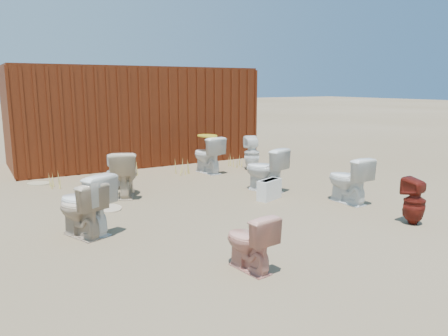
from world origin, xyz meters
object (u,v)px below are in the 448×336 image
toilet_back_a (115,172)px  loose_tank (269,190)px  toilet_front_maroon (414,201)px  toilet_back_beige_right (125,174)px  toilet_back_e (252,153)px  toilet_front_pink (249,241)px  toilet_front_e (348,180)px  toilet_back_beige_left (80,209)px  toilet_back_yellowlid (207,155)px  toilet_front_a (85,204)px  toilet_front_c (265,170)px  shipping_container (134,115)px

toilet_back_a → loose_tank: toilet_back_a is taller
toilet_front_maroon → loose_tank: bearing=-70.9°
toilet_back_beige_right → toilet_back_e: 3.46m
toilet_front_pink → toilet_back_e: (3.20, 4.67, 0.08)m
toilet_front_e → toilet_back_beige_left: 4.31m
toilet_front_e → toilet_back_beige_right: bearing=-38.0°
toilet_back_yellowlid → toilet_back_e: (1.07, -0.20, -0.02)m
toilet_front_a → toilet_front_c: toilet_front_a is taller
toilet_front_a → toilet_back_a: 2.56m
toilet_front_a → toilet_back_beige_right: bearing=-149.9°
toilet_front_maroon → toilet_back_beige_right: bearing=-54.8°
shipping_container → toilet_back_e: size_ratio=7.57×
toilet_front_pink → toilet_back_e: size_ratio=0.81×
toilet_front_e → toilet_back_beige_left: toilet_front_e is taller
toilet_front_maroon → toilet_back_yellowlid: bearing=-85.4°
toilet_front_pink → toilet_front_maroon: (2.91, 0.11, 0.02)m
toilet_back_beige_left → loose_tank: size_ratio=1.50×
toilet_front_a → toilet_front_c: 3.55m
shipping_container → toilet_front_e: (1.67, -5.89, -0.80)m
toilet_front_pink → toilet_back_beige_left: size_ratio=0.86×
toilet_front_a → toilet_back_beige_right: size_ratio=1.01×
shipping_container → toilet_front_a: 5.86m
shipping_container → toilet_back_beige_right: (-1.43, -3.55, -0.79)m
toilet_back_yellowlid → loose_tank: bearing=78.5°
toilet_front_e → loose_tank: toilet_front_e is taller
toilet_front_c → toilet_front_e: 1.55m
toilet_front_a → toilet_front_e: (4.19, -0.66, -0.02)m
shipping_container → toilet_front_c: bearing=-78.2°
toilet_front_maroon → loose_tank: toilet_front_maroon is taller
toilet_front_pink → toilet_back_yellowlid: (2.14, 4.88, 0.10)m
toilet_front_c → toilet_back_beige_left: toilet_front_c is taller
toilet_back_beige_right → toilet_back_yellowlid: bearing=-130.4°
toilet_back_beige_right → loose_tank: (2.09, -1.49, -0.24)m
toilet_back_beige_left → loose_tank: toilet_back_beige_left is taller
shipping_container → toilet_front_maroon: 7.43m
toilet_front_maroon → toilet_back_yellowlid: 4.83m
toilet_back_e → loose_tank: (-1.25, -2.39, -0.22)m
shipping_container → toilet_back_beige_right: shipping_container is taller
toilet_back_beige_right → toilet_back_beige_left: bearing=80.0°
toilet_front_maroon → toilet_back_beige_right: 4.76m
toilet_back_e → toilet_front_e: bearing=104.6°
toilet_front_pink → toilet_front_a: bearing=-66.4°
shipping_container → loose_tank: size_ratio=12.00×
toilet_back_a → toilet_front_c: bearing=163.2°
shipping_container → toilet_back_beige_left: size_ratio=7.99×
shipping_container → toilet_back_e: bearing=-54.1°
toilet_front_c → loose_tank: (-0.28, -0.52, -0.24)m
toilet_front_pink → toilet_front_c: (2.24, 2.80, 0.09)m
shipping_container → toilet_back_a: size_ratio=9.00×
toilet_front_pink → loose_tank: toilet_front_pink is taller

